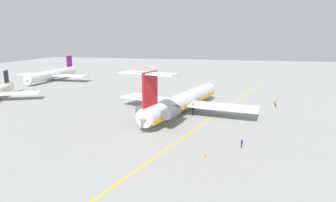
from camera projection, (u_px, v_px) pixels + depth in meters
ground at (235, 111)px, 74.79m from camera, size 333.49×333.49×0.00m
main_jetliner at (181, 101)px, 71.48m from camera, size 41.56×37.20×12.29m
airliner_mid_right at (51, 74)px, 124.09m from camera, size 33.33×32.84×10.00m
ground_crew_near_nose at (275, 101)px, 81.71m from camera, size 0.29×0.46×1.82m
ground_crew_near_tail at (242, 142)px, 49.90m from camera, size 0.36×0.29×1.69m
ground_crew_portside at (276, 103)px, 79.37m from camera, size 0.29×0.41×1.79m
safety_cone_nose at (206, 156)px, 46.27m from camera, size 0.40×0.40×0.55m
taxiway_centreline at (216, 115)px, 71.46m from camera, size 101.47×29.13×0.01m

